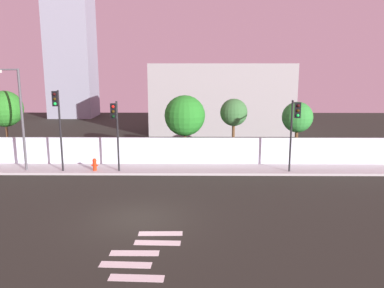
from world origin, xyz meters
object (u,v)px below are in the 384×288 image
street_lamp_curbside (18,111)px  roadside_tree_midright (234,113)px  traffic_light_center (58,114)px  traffic_light_right (115,122)px  fire_hydrant (95,164)px  roadside_tree_leftmost (5,109)px  roadside_tree_midleft (185,116)px  roadside_tree_rightmost (297,118)px  traffic_light_left (295,121)px

street_lamp_curbside → roadside_tree_midright: size_ratio=1.42×
traffic_light_center → traffic_light_right: 3.63m
traffic_light_right → fire_hydrant: size_ratio=5.57×
roadside_tree_leftmost → roadside_tree_midleft: roadside_tree_leftmost is taller
fire_hydrant → roadside_tree_rightmost: 14.04m
traffic_light_right → roadside_tree_midright: 8.33m
street_lamp_curbside → traffic_light_left: bearing=-2.6°
traffic_light_left → street_lamp_curbside: size_ratio=0.70×
roadside_tree_midright → traffic_light_right: bearing=-153.7°
traffic_light_left → roadside_tree_midright: size_ratio=1.00×
traffic_light_right → street_lamp_curbside: street_lamp_curbside is taller
traffic_light_left → roadside_tree_midleft: roadside_tree_midleft is taller
traffic_light_left → traffic_light_center: traffic_light_center is taller
traffic_light_left → traffic_light_right: (-10.75, 0.04, -0.05)m
traffic_light_left → fire_hydrant: size_ratio=5.67×
traffic_light_left → street_lamp_curbside: 16.92m
traffic_light_center → traffic_light_right: (3.59, -0.36, -0.42)m
traffic_light_left → roadside_tree_leftmost: bearing=169.0°
street_lamp_curbside → roadside_tree_midleft: 10.66m
street_lamp_curbside → traffic_light_center: bearing=-8.2°
traffic_light_center → roadside_tree_midright: 11.55m
traffic_light_left → roadside_tree_leftmost: roadside_tree_leftmost is taller
traffic_light_center → fire_hydrant: (1.97, 0.50, -3.26)m
traffic_light_left → fire_hydrant: 12.73m
traffic_light_left → traffic_light_center: 14.34m
roadside_tree_midright → roadside_tree_rightmost: bearing=0.0°
fire_hydrant → roadside_tree_leftmost: bearing=157.6°
traffic_light_right → traffic_light_center: bearing=174.2°
traffic_light_right → roadside_tree_leftmost: roadside_tree_leftmost is taller
roadside_tree_leftmost → traffic_light_left: bearing=-11.0°
roadside_tree_rightmost → traffic_light_left: bearing=-106.9°
roadside_tree_midleft → roadside_tree_midright: size_ratio=1.05×
traffic_light_right → roadside_tree_midleft: 5.50m
traffic_light_left → traffic_light_center: bearing=178.4°
traffic_light_right → roadside_tree_midleft: roadside_tree_midleft is taller
traffic_light_left → street_lamp_curbside: bearing=177.4°
traffic_light_center → roadside_tree_midleft: traffic_light_center is taller
roadside_tree_midright → street_lamp_curbside: bearing=-167.8°
street_lamp_curbside → roadside_tree_midright: 13.94m
fire_hydrant → traffic_light_center: bearing=-165.7°
street_lamp_curbside → roadside_tree_leftmost: bearing=128.0°
traffic_light_left → street_lamp_curbside: street_lamp_curbside is taller
fire_hydrant → roadside_tree_rightmost: size_ratio=0.19×
roadside_tree_rightmost → roadside_tree_midleft: bearing=180.0°
traffic_light_right → roadside_tree_leftmost: (-8.46, 3.69, 0.37)m
roadside_tree_midleft → traffic_light_right: bearing=-137.9°
roadside_tree_rightmost → traffic_light_right: bearing=-162.8°
traffic_light_center → street_lamp_curbside: 2.59m
traffic_light_center → roadside_tree_leftmost: 5.90m
traffic_light_center → roadside_tree_rightmost: 15.83m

